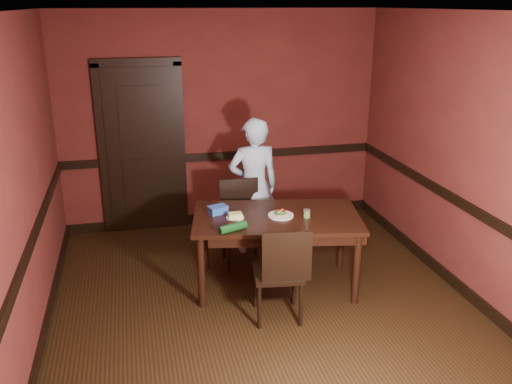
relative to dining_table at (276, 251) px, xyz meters
name	(u,v)px	position (x,y,z in m)	size (l,w,h in m)	color
floor	(264,307)	(-0.22, -0.39, -0.38)	(4.00, 4.50, 0.01)	black
ceiling	(266,11)	(-0.22, -0.39, 2.32)	(4.00, 4.50, 0.01)	silver
wall_back	(221,121)	(-0.22, 1.86, 0.97)	(4.00, 0.02, 2.70)	#561E1A
wall_front	(376,304)	(-0.22, -2.64, 0.97)	(4.00, 0.02, 2.70)	#561E1A
wall_left	(22,190)	(-2.22, -0.39, 0.97)	(0.02, 4.50, 2.70)	#561E1A
wall_right	(467,158)	(1.78, -0.39, 0.97)	(0.02, 4.50, 2.70)	#561E1A
dado_back	(222,156)	(-0.22, 1.84, 0.52)	(4.00, 0.03, 0.10)	black
dado_left	(32,241)	(-2.21, -0.39, 0.52)	(0.03, 4.50, 0.10)	black
dado_right	(460,203)	(1.76, -0.39, 0.52)	(0.03, 4.50, 0.10)	black
baseboard_back	(224,216)	(-0.22, 1.84, -0.32)	(4.00, 0.03, 0.12)	black
baseboard_left	(45,328)	(-2.21, -0.39, -0.32)	(0.03, 4.50, 0.12)	black
baseboard_right	(450,278)	(1.76, -0.39, -0.32)	(0.03, 4.50, 0.12)	black
door	(142,146)	(-1.22, 1.82, 0.71)	(1.05, 0.07, 2.20)	black
dining_table	(276,251)	(0.00, 0.00, 0.00)	(1.64, 0.92, 0.77)	black
chair_far	(243,225)	(-0.23, 0.56, 0.08)	(0.43, 0.43, 0.93)	black
chair_near	(278,271)	(-0.14, -0.57, 0.08)	(0.43, 0.43, 0.93)	black
person	(254,187)	(-0.03, 0.87, 0.41)	(0.58, 0.38, 1.58)	#B5D6F3
sandwich_plate	(281,215)	(0.03, -0.02, 0.40)	(0.25, 0.25, 0.06)	white
sauce_jar	(307,213)	(0.27, -0.11, 0.43)	(0.07, 0.07, 0.08)	#58893F
cheese_saucer	(235,216)	(-0.41, 0.03, 0.41)	(0.17, 0.17, 0.05)	white
food_tub	(218,210)	(-0.56, 0.19, 0.42)	(0.22, 0.18, 0.08)	blue
wrapped_veg	(233,228)	(-0.50, -0.28, 0.42)	(0.08, 0.08, 0.28)	#114117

